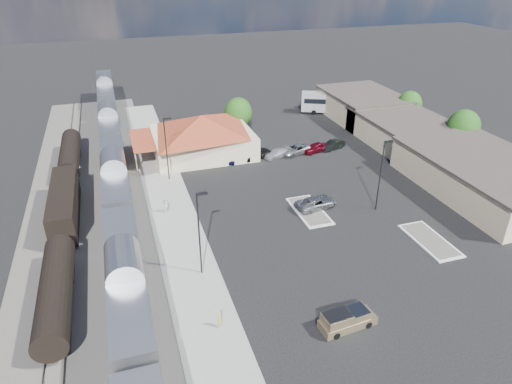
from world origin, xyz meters
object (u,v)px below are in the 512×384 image
object	(u,v)px
station_depot	(202,134)
suv	(317,203)
pickup_truck	(348,319)
coach_bus	(334,102)

from	to	relation	value
station_depot	suv	size ratio (longest dim) A/B	3.34
station_depot	pickup_truck	bearing A→B (deg)	-84.73
station_depot	pickup_truck	world-z (taller)	station_depot
suv	station_depot	bearing A→B (deg)	13.64
pickup_truck	suv	xyz separation A→B (m)	(5.96, 19.30, -0.04)
station_depot	pickup_truck	size ratio (longest dim) A/B	3.65
pickup_truck	coach_bus	distance (m)	58.34
station_depot	coach_bus	world-z (taller)	station_depot
suv	coach_bus	distance (m)	38.45
station_depot	suv	world-z (taller)	station_depot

